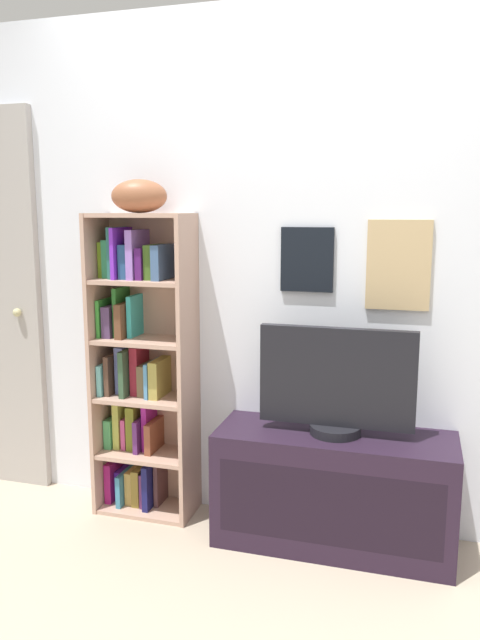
# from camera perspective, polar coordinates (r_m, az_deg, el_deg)

# --- Properties ---
(back_wall) EXTENTS (4.80, 0.08, 2.38)m
(back_wall) POSITION_cam_1_polar(r_m,az_deg,el_deg) (2.84, 5.47, 4.35)
(back_wall) COLOR silver
(back_wall) RESTS_ON ground
(bookshelf) EXTENTS (0.48, 0.25, 1.46)m
(bookshelf) POSITION_cam_1_polar(r_m,az_deg,el_deg) (3.04, -9.29, -4.48)
(bookshelf) COLOR tan
(bookshelf) RESTS_ON ground
(football) EXTENTS (0.29, 0.22, 0.15)m
(football) POSITION_cam_1_polar(r_m,az_deg,el_deg) (2.90, -9.35, 11.29)
(football) COLOR brown
(football) RESTS_ON bookshelf
(tv_stand) EXTENTS (1.04, 0.38, 0.52)m
(tv_stand) POSITION_cam_1_polar(r_m,az_deg,el_deg) (2.84, 8.67, -15.31)
(tv_stand) COLOR black
(tv_stand) RESTS_ON ground
(television) EXTENTS (0.67, 0.22, 0.47)m
(television) POSITION_cam_1_polar(r_m,az_deg,el_deg) (2.67, 8.95, -5.80)
(television) COLOR black
(television) RESTS_ON tv_stand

